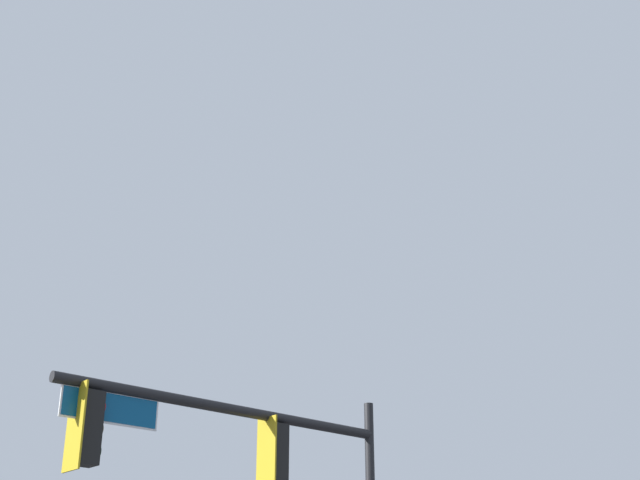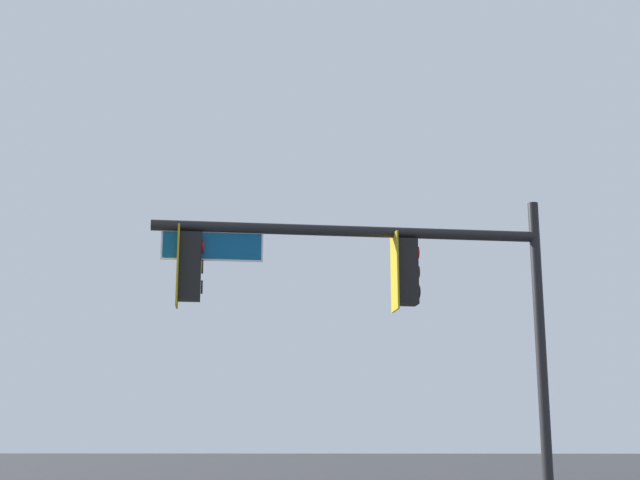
# 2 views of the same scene
# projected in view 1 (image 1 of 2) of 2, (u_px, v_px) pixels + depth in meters

# --- Properties ---
(signal_pole_near) EXTENTS (6.45, 1.49, 5.51)m
(signal_pole_near) POSITION_uv_depth(u_px,v_px,m) (242.00, 459.00, 14.88)
(signal_pole_near) COLOR black
(signal_pole_near) RESTS_ON ground_plane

